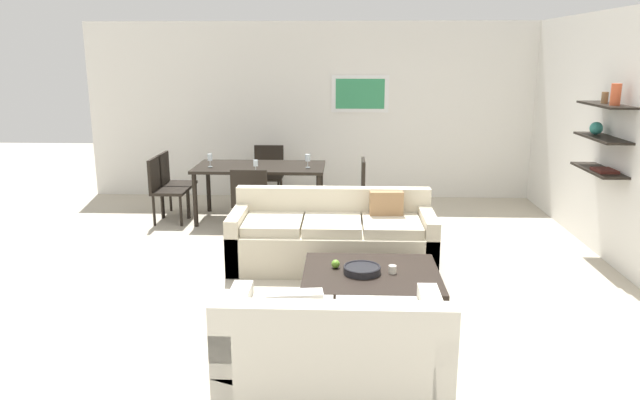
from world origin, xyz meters
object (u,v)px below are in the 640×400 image
Objects in this scene: dining_chair_foot at (251,198)px; wine_glass_right_near at (308,158)px; apple_on_coffee_table at (336,264)px; coffee_table at (371,293)px; loveseat_white at (333,352)px; dining_chair_left_near at (163,186)px; candle_jar at (392,269)px; sofa_beige at (333,238)px; dining_chair_right_near at (354,187)px; dining_chair_left_far at (172,179)px; dining_chair_head at (268,171)px; decorative_bowl at (362,269)px; dining_table at (260,171)px; wine_glass_left_near at (210,158)px; wine_glass_foot at (256,164)px.

wine_glass_right_near reaches higher than dining_chair_foot.
apple_on_coffee_table is at bearing -62.48° from dining_chair_foot.
loveseat_white is at bearing -103.69° from coffee_table.
candle_jar is at bearing -44.76° from dining_chair_left_near.
sofa_beige is 2.45× the size of dining_chair_right_near.
dining_chair_left_far reaches higher than loveseat_white.
decorative_bowl is at bearing -71.49° from dining_chair_head.
sofa_beige is 2.45× the size of dining_chair_head.
apple_on_coffee_table is (-0.31, 0.10, 0.23)m from coffee_table.
dining_chair_left_far reaches higher than dining_table.
wine_glass_right_near reaches higher than wine_glass_left_near.
wine_glass_right_near reaches higher than dining_chair_left_near.
coffee_table is 2.58m from dining_chair_foot.
dining_table is 1.98× the size of dining_chair_right_near.
sofa_beige is at bearing 106.07° from coffee_table.
loveseat_white reaches higher than apple_on_coffee_table.
apple_on_coffee_table is 3.59m from dining_chair_left_near.
wine_glass_foot is at bearing -24.98° from dining_chair_left_far.
apple_on_coffee_table is at bearing -94.33° from dining_chair_right_near.
dining_chair_left_far is 0.41m from dining_chair_left_near.
dining_chair_head is at bearing 105.85° from apple_on_coffee_table.
dining_table is 1.98× the size of dining_chair_left_near.
loveseat_white is 1.25× the size of coffee_table.
candle_jar reaches higher than coffee_table.
wine_glass_left_near is at bearing 127.33° from candle_jar.
dining_chair_right_near reaches higher than sofa_beige.
dining_chair_foot and dining_chair_left_near have the same top height.
wine_glass_right_near is (0.65, 0.75, 0.37)m from dining_chair_foot.
dining_chair_left_near is at bearing 171.61° from wine_glass_foot.
apple_on_coffee_table is at bearing -81.54° from wine_glass_right_near.
wine_glass_foot reaches higher than candle_jar.
wine_glass_right_near is 1.02× the size of wine_glass_left_near.
coffee_table is 15.64× the size of apple_on_coffee_table.
dining_chair_left_far reaches higher than decorative_bowl.
wine_glass_right_near is at bearing -55.99° from dining_chair_head.
dining_chair_foot is (-1.08, 3.42, 0.21)m from loveseat_white.
dining_chair_head is 1.00× the size of dining_chair_left_near.
decorative_bowl is at bearing 79.66° from loveseat_white.
wine_glass_left_near is at bearing 8.36° from dining_chair_left_near.
wine_glass_foot is (-1.28, -0.19, 0.34)m from dining_chair_right_near.
candle_jar is 4.18m from dining_chair_head.
wine_glass_right_near reaches higher than apple_on_coffee_table.
decorative_bowl is (0.23, 1.25, 0.12)m from loveseat_white.
decorative_bowl is at bearing -63.75° from wine_glass_foot.
sofa_beige is 2.83m from dining_chair_head.
sofa_beige reaches higher than decorative_bowl.
dining_chair_foot is (1.28, -1.06, 0.00)m from dining_chair_left_far.
apple_on_coffee_table is 2.32m from dining_chair_foot.
dining_chair_foot is 5.03× the size of wine_glass_left_near.
dining_chair_foot and dining_chair_right_near have the same top height.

